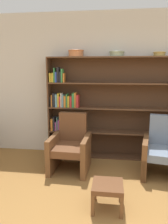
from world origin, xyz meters
The scene contains 8 objects.
wall_back centered at (0.00, 2.38, 1.38)m, with size 12.00×0.06×2.75m.
bookshelf centered at (-0.36, 2.22, 0.94)m, with size 2.58×0.30×1.92m.
bowl_stoneware centered at (-0.90, 2.19, 1.98)m, with size 0.30×0.30×0.12m.
bowl_cream centered at (-0.16, 2.19, 1.97)m, with size 0.28×0.28×0.09m.
bowl_terracotta centered at (0.58, 2.19, 1.96)m, with size 0.22×0.22×0.07m.
armchair_leather centered at (-0.91, 1.57, 0.40)m, with size 0.67×0.70×0.95m.
armchair_cushioned centered at (0.62, 1.57, 0.40)m, with size 0.75×0.78×0.95m.
footstool centered at (-0.25, 0.55, 0.27)m, with size 0.37×0.37×0.33m.
Camera 1 is at (-0.22, -1.90, 1.70)m, focal length 35.00 mm.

